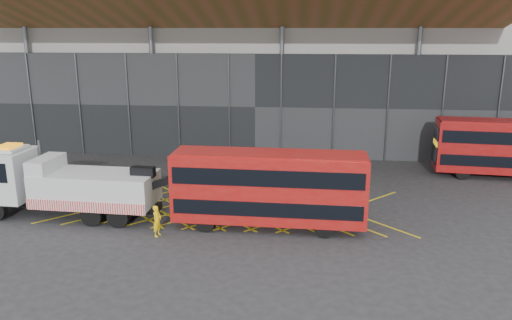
# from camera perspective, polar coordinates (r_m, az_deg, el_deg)

# --- Properties ---
(ground_plane) EXTENTS (120.00, 120.00, 0.00)m
(ground_plane) POSITION_cam_1_polar(r_m,az_deg,el_deg) (28.98, -6.22, -5.21)
(ground_plane) COLOR #29292C
(road_markings) EXTENTS (19.96, 7.16, 0.01)m
(road_markings) POSITION_cam_1_polar(r_m,az_deg,el_deg) (28.71, -3.08, -5.32)
(road_markings) COLOR yellow
(road_markings) RESTS_ON ground_plane
(construction_building) EXTENTS (55.00, 23.97, 18.00)m
(construction_building) POSITION_cam_1_polar(r_m,az_deg,el_deg) (45.19, 0.67, 13.71)
(construction_building) COLOR #969690
(construction_building) RESTS_ON ground_plane
(recovery_truck) EXTENTS (11.29, 3.17, 3.93)m
(recovery_truck) POSITION_cam_1_polar(r_m,az_deg,el_deg) (28.66, -21.28, -2.57)
(recovery_truck) COLOR black
(recovery_truck) RESTS_ON ground_plane
(bus_towed) EXTENTS (9.79, 2.56, 3.95)m
(bus_towed) POSITION_cam_1_polar(r_m,az_deg,el_deg) (25.09, 1.45, -3.04)
(bus_towed) COLOR #9E0F0C
(bus_towed) RESTS_ON ground_plane
(bus_second) EXTENTS (9.89, 3.22, 3.95)m
(bus_second) POSITION_cam_1_polar(r_m,az_deg,el_deg) (37.57, 27.13, 1.37)
(bus_second) COLOR maroon
(bus_second) RESTS_ON ground_plane
(worker) EXTENTS (0.50, 0.64, 1.56)m
(worker) POSITION_cam_1_polar(r_m,az_deg,el_deg) (25.01, -11.24, -6.84)
(worker) COLOR yellow
(worker) RESTS_ON ground_plane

